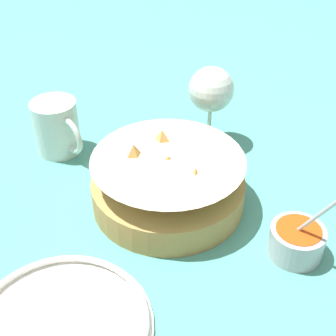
# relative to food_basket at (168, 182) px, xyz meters

# --- Properties ---
(ground_plane) EXTENTS (4.00, 4.00, 0.00)m
(ground_plane) POSITION_rel_food_basket_xyz_m (0.04, 0.03, -0.04)
(ground_plane) COLOR teal
(food_basket) EXTENTS (0.22, 0.22, 0.10)m
(food_basket) POSITION_rel_food_basket_xyz_m (0.00, 0.00, 0.00)
(food_basket) COLOR #B2894C
(food_basket) RESTS_ON ground_plane
(sauce_cup) EXTENTS (0.08, 0.07, 0.12)m
(sauce_cup) POSITION_rel_food_basket_xyz_m (0.19, 0.05, -0.01)
(sauce_cup) COLOR #B7B7BC
(sauce_cup) RESTS_ON ground_plane
(wine_glass) EXTENTS (0.08, 0.08, 0.14)m
(wine_glass) POSITION_rel_food_basket_xyz_m (-0.07, 0.17, 0.06)
(wine_glass) COLOR silver
(wine_glass) RESTS_ON ground_plane
(beer_mug) EXTENTS (0.11, 0.08, 0.09)m
(beer_mug) POSITION_rel_food_basket_xyz_m (-0.23, -0.04, 0.01)
(beer_mug) COLOR silver
(beer_mug) RESTS_ON ground_plane
(side_plate) EXTENTS (0.21, 0.21, 0.01)m
(side_plate) POSITION_rel_food_basket_xyz_m (0.08, -0.24, -0.03)
(side_plate) COLOR white
(side_plate) RESTS_ON ground_plane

